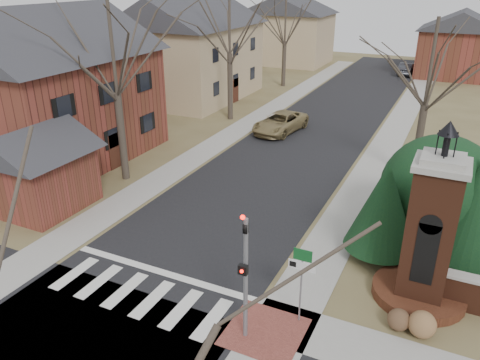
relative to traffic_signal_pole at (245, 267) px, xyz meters
The scene contains 26 objects.
ground 5.05m from the traffic_signal_pole, behind, with size 120.00×120.00×0.00m, color brown.
main_street 22.01m from the traffic_signal_pole, 101.35° to the left, with size 8.00×70.00×0.01m, color black.
crosswalk_zone 5.02m from the traffic_signal_pole, behind, with size 8.00×2.20×0.02m, color silver.
stop_bar 5.30m from the traffic_signal_pole, 158.11° to the left, with size 8.00×0.35×0.02m, color silver.
sidewalk_right_main 21.60m from the traffic_signal_pole, 87.59° to the left, with size 2.00×60.00×0.02m, color gray.
sidewalk_left 23.58m from the traffic_signal_pole, 113.91° to the left, with size 2.00×60.00×0.02m, color gray.
curb_apron 2.66m from the traffic_signal_pole, 40.52° to the left, with size 2.40×2.40×0.02m, color brown.
traffic_signal_pole is the anchor object (origin of this frame).
sign_post 2.02m from the traffic_signal_pole, 47.57° to the left, with size 0.90×0.07×2.75m.
brick_gate_monument 6.47m from the traffic_signal_pole, 43.24° to the left, with size 3.20×3.20×6.47m.
house_brick_left 19.81m from the traffic_signal_pole, 151.43° to the left, with size 9.80×11.80×9.42m.
house_stucco_left 31.92m from the traffic_signal_pole, 123.97° to the left, with size 9.80×12.80×9.28m.
garage_left 13.40m from the traffic_signal_pole, 163.01° to the left, with size 4.80×4.80×4.29m.
house_distant_left 50.18m from the traffic_signal_pole, 108.98° to the left, with size 10.80×8.80×8.53m.
house_distant_right 47.58m from the traffic_signal_pole, 85.55° to the left, with size 8.80×8.80×7.30m.
evergreen_near 7.06m from the traffic_signal_pole, 65.72° to the left, with size 2.80×2.80×4.10m.
evergreen_mid 9.83m from the traffic_signal_pole, 50.89° to the left, with size 3.40×3.40×4.70m.
evergreen_mass 10.09m from the traffic_signal_pole, 62.23° to the left, with size 4.80×4.80×4.80m, color black.
bare_tree_0 14.99m from the traffic_signal_pole, 143.29° to the left, with size 8.05×8.05×11.15m.
bare_tree_1 24.83m from the traffic_signal_pole, 117.81° to the left, with size 8.40×8.40×11.64m.
bare_tree_2 36.66m from the traffic_signal_pole, 108.92° to the left, with size 7.35×7.35×10.19m.
bare_tree_3 16.28m from the traffic_signal_pole, 78.28° to the left, with size 7.00×7.00×9.70m.
pickup_truck 21.13m from the traffic_signal_pole, 108.15° to the left, with size 2.34×5.08×1.41m, color olive.
distant_car 45.84m from the traffic_signal_pole, 91.59° to the left, with size 1.43×4.09×1.35m, color #383A40.
dry_shrub_left 5.42m from the traffic_signal_pole, 29.44° to the left, with size 0.72×0.72×0.72m, color brown.
dry_shrub_right 5.96m from the traffic_signal_pole, 25.90° to the left, with size 0.87×0.87×0.87m, color brown.
Camera 1 is at (9.15, -9.89, 10.49)m, focal length 35.00 mm.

